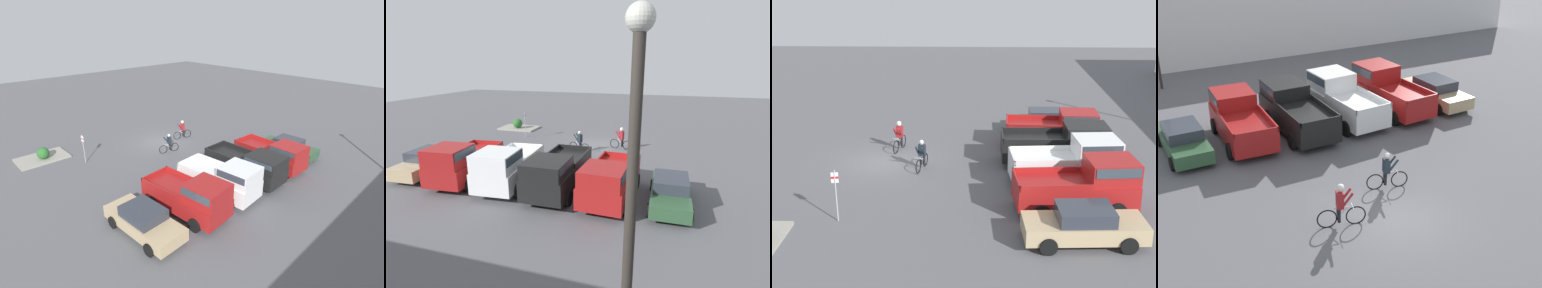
# 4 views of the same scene
# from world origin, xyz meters

# --- Properties ---
(ground_plane) EXTENTS (80.00, 80.00, 0.00)m
(ground_plane) POSITION_xyz_m (0.00, 0.00, 0.00)
(ground_plane) COLOR #56565B
(sedan_0) EXTENTS (1.94, 4.43, 1.42)m
(sedan_0) POSITION_xyz_m (-5.61, 9.19, 0.71)
(sedan_0) COLOR #2D5133
(sedan_0) RESTS_ON ground_plane
(pickup_truck_0) EXTENTS (2.47, 5.23, 2.11)m
(pickup_truck_0) POSITION_xyz_m (-2.79, 9.59, 1.09)
(pickup_truck_0) COLOR maroon
(pickup_truck_0) RESTS_ON ground_plane
(pickup_truck_1) EXTENTS (2.35, 5.52, 2.15)m
(pickup_truck_1) POSITION_xyz_m (-0.01, 9.38, 1.12)
(pickup_truck_1) COLOR black
(pickup_truck_1) RESTS_ON ground_plane
(pickup_truck_2) EXTENTS (2.63, 5.24, 2.31)m
(pickup_truck_2) POSITION_xyz_m (2.75, 9.55, 1.18)
(pickup_truck_2) COLOR white
(pickup_truck_2) RESTS_ON ground_plane
(pickup_truck_3) EXTENTS (2.64, 5.28, 2.33)m
(pickup_truck_3) POSITION_xyz_m (5.55, 9.59, 1.18)
(pickup_truck_3) COLOR maroon
(pickup_truck_3) RESTS_ON ground_plane
(sedan_1) EXTENTS (2.15, 4.74, 1.49)m
(sedan_1) POSITION_xyz_m (8.39, 9.05, 0.75)
(sedan_1) COLOR tan
(sedan_1) RESTS_ON ground_plane
(cyclist_0) EXTENTS (1.72, 0.57, 1.61)m
(cyclist_0) POSITION_xyz_m (0.96, 2.10, 0.78)
(cyclist_0) COLOR black
(cyclist_0) RESTS_ON ground_plane
(cyclist_1) EXTENTS (1.78, 0.58, 1.74)m
(cyclist_1) POSITION_xyz_m (-1.93, 0.53, 0.87)
(cyclist_1) COLOR black
(cyclist_1) RESTS_ON ground_plane
(fire_lane_sign) EXTENTS (0.07, 0.30, 2.27)m
(fire_lane_sign) POSITION_xyz_m (6.87, -0.81, 1.37)
(fire_lane_sign) COLOR #9E9EA3
(fire_lane_sign) RESTS_ON ground_plane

